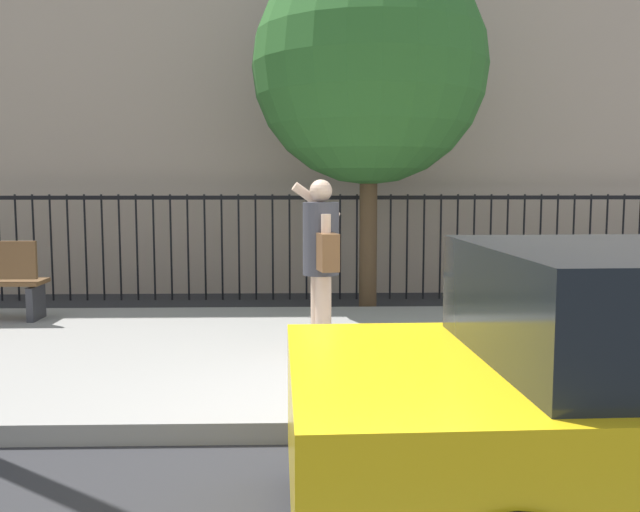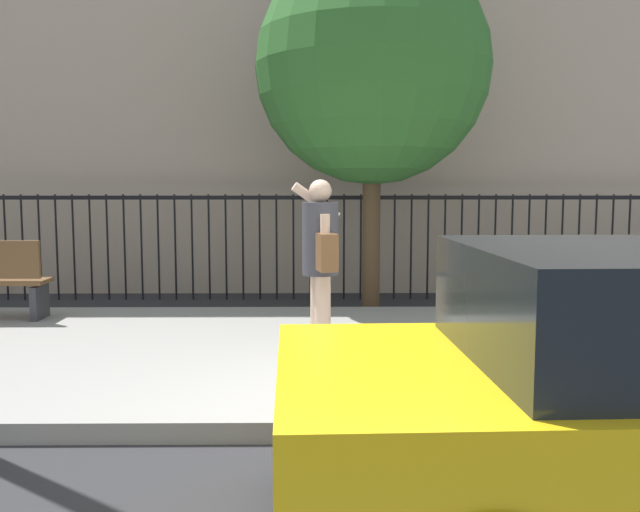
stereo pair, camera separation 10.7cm
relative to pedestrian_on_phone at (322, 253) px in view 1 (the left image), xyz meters
The scene contains 6 objects.
ground_plane 2.27m from the pedestrian_on_phone, 74.64° to the right, with size 60.00×60.00×0.00m, color #28282B.
sidewalk 1.19m from the pedestrian_on_phone, 28.18° to the left, with size 28.00×4.40×0.15m, color gray.
building_facade 7.50m from the pedestrian_on_phone, 85.42° to the left, with size 28.00×4.00×9.31m, color tan.
iron_fence 4.02m from the pedestrian_on_phone, 82.46° to the left, with size 12.03×0.04×1.60m.
pedestrian_on_phone is the anchor object (origin of this frame).
street_tree_near 3.67m from the pedestrian_on_phone, 75.95° to the left, with size 3.10×3.10×4.84m.
Camera 1 is at (-0.72, -4.45, 1.73)m, focal length 38.53 mm.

